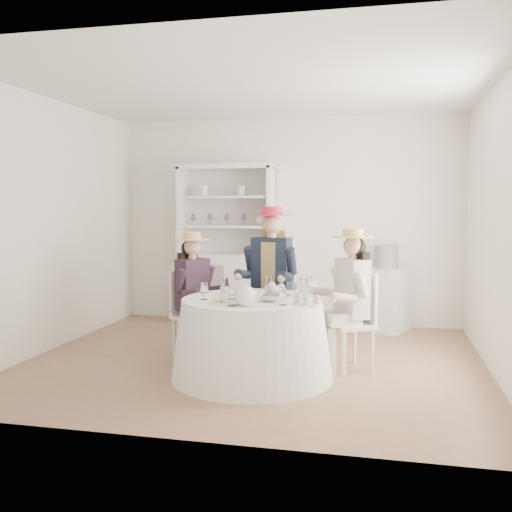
# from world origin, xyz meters

# --- Properties ---
(ground) EXTENTS (4.50, 4.50, 0.00)m
(ground) POSITION_xyz_m (0.00, 0.00, 0.00)
(ground) COLOR brown
(ground) RESTS_ON ground
(ceiling) EXTENTS (4.50, 4.50, 0.00)m
(ceiling) POSITION_xyz_m (0.00, 0.00, 2.70)
(ceiling) COLOR white
(ceiling) RESTS_ON wall_back
(wall_back) EXTENTS (4.50, 0.00, 4.50)m
(wall_back) POSITION_xyz_m (0.00, 2.00, 1.35)
(wall_back) COLOR white
(wall_back) RESTS_ON ground
(wall_front) EXTENTS (4.50, 0.00, 4.50)m
(wall_front) POSITION_xyz_m (0.00, -2.00, 1.35)
(wall_front) COLOR white
(wall_front) RESTS_ON ground
(wall_left) EXTENTS (0.00, 4.50, 4.50)m
(wall_left) POSITION_xyz_m (-2.25, 0.00, 1.35)
(wall_left) COLOR white
(wall_left) RESTS_ON ground
(wall_right) EXTENTS (0.00, 4.50, 4.50)m
(wall_right) POSITION_xyz_m (2.25, 0.00, 1.35)
(wall_right) COLOR white
(wall_right) RESTS_ON ground
(tea_table) EXTENTS (1.46, 1.46, 0.72)m
(tea_table) POSITION_xyz_m (0.11, -0.54, 0.36)
(tea_table) COLOR white
(tea_table) RESTS_ON ground
(hutch) EXTENTS (1.27, 0.56, 2.09)m
(hutch) POSITION_xyz_m (-0.76, 1.77, 0.74)
(hutch) COLOR silver
(hutch) RESTS_ON ground
(side_table) EXTENTS (0.66, 0.66, 0.78)m
(side_table) POSITION_xyz_m (1.29, 1.75, 0.39)
(side_table) COLOR silver
(side_table) RESTS_ON ground
(hatbox) EXTENTS (0.33, 0.33, 0.29)m
(hatbox) POSITION_xyz_m (1.29, 1.75, 0.92)
(hatbox) COLOR black
(hatbox) RESTS_ON side_table
(guest_left) EXTENTS (0.55, 0.50, 1.28)m
(guest_left) POSITION_xyz_m (-0.64, 0.05, 0.72)
(guest_left) COLOR silver
(guest_left) RESTS_ON ground
(guest_mid) EXTENTS (0.58, 0.60, 1.55)m
(guest_mid) POSITION_xyz_m (0.09, 0.42, 0.88)
(guest_mid) COLOR silver
(guest_mid) RESTS_ON ground
(guest_right) EXTENTS (0.57, 0.54, 1.34)m
(guest_right) POSITION_xyz_m (0.95, -0.09, 0.76)
(guest_right) COLOR silver
(guest_right) RESTS_ON ground
(spare_chair) EXTENTS (0.39, 0.39, 0.88)m
(spare_chair) POSITION_xyz_m (-0.69, 0.81, 0.47)
(spare_chair) COLOR silver
(spare_chair) RESTS_ON ground
(teacup_a) EXTENTS (0.12, 0.12, 0.07)m
(teacup_a) POSITION_xyz_m (-0.18, -0.43, 0.76)
(teacup_a) COLOR white
(teacup_a) RESTS_ON tea_table
(teacup_b) EXTENTS (0.07, 0.07, 0.06)m
(teacup_b) POSITION_xyz_m (0.19, -0.26, 0.75)
(teacup_b) COLOR white
(teacup_b) RESTS_ON tea_table
(teacup_c) EXTENTS (0.09, 0.09, 0.07)m
(teacup_c) POSITION_xyz_m (0.34, -0.39, 0.76)
(teacup_c) COLOR white
(teacup_c) RESTS_ON tea_table
(flower_bowl) EXTENTS (0.25, 0.25, 0.05)m
(flower_bowl) POSITION_xyz_m (0.30, -0.65, 0.75)
(flower_bowl) COLOR white
(flower_bowl) RESTS_ON tea_table
(flower_arrangement) EXTENTS (0.18, 0.18, 0.07)m
(flower_arrangement) POSITION_xyz_m (0.32, -0.57, 0.81)
(flower_arrangement) COLOR #D66B86
(flower_arrangement) RESTS_ON tea_table
(table_teapot) EXTENTS (0.25, 0.18, 0.19)m
(table_teapot) POSITION_xyz_m (0.14, -0.91, 0.80)
(table_teapot) COLOR white
(table_teapot) RESTS_ON tea_table
(sandwich_plate) EXTENTS (0.29, 0.29, 0.06)m
(sandwich_plate) POSITION_xyz_m (-0.06, -0.82, 0.74)
(sandwich_plate) COLOR white
(sandwich_plate) RESTS_ON tea_table
(cupcake_stand) EXTENTS (0.24, 0.24, 0.23)m
(cupcake_stand) POSITION_xyz_m (0.62, -0.70, 0.81)
(cupcake_stand) COLOR white
(cupcake_stand) RESTS_ON tea_table
(stemware_set) EXTENTS (0.88, 0.92, 0.15)m
(stemware_set) POSITION_xyz_m (0.11, -0.54, 0.80)
(stemware_set) COLOR white
(stemware_set) RESTS_ON tea_table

